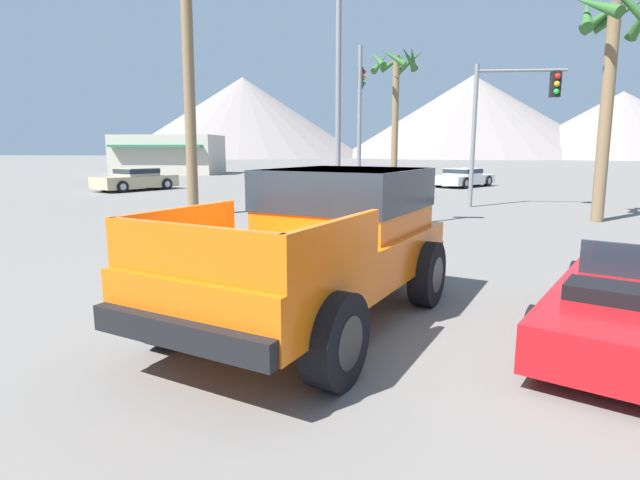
{
  "coord_description": "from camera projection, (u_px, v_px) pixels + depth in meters",
  "views": [
    {
      "loc": [
        0.54,
        -5.79,
        2.21
      ],
      "look_at": [
        -0.06,
        1.32,
        0.9
      ],
      "focal_mm": 28.0,
      "sensor_mm": 36.0,
      "label": 1
    }
  ],
  "objects": [
    {
      "name": "palm_tree_leaning",
      "position": [
        615.0,
        48.0,
        14.44
      ],
      "size": [
        2.81,
        2.64,
        6.82
      ],
      "color": "brown",
      "rests_on": "ground_plane"
    },
    {
      "name": "traffic_light_main",
      "position": [
        510.0,
        109.0,
        18.45
      ],
      "size": [
        3.29,
        0.38,
        5.27
      ],
      "color": "slate",
      "rests_on": "ground_plane"
    },
    {
      "name": "street_lamp_post",
      "position": [
        339.0,
        57.0,
        12.49
      ],
      "size": [
        0.9,
        0.24,
        7.39
      ],
      "color": "slate",
      "rests_on": "ground_plane"
    },
    {
      "name": "orange_pickup_truck",
      "position": [
        327.0,
        234.0,
        6.55
      ],
      "size": [
        3.8,
        5.26,
        1.94
      ],
      "rotation": [
        0.0,
        0.0,
        -0.42
      ],
      "color": "orange",
      "rests_on": "ground_plane"
    },
    {
      "name": "ground_plane",
      "position": [
        315.0,
        331.0,
        6.12
      ],
      "size": [
        320.0,
        320.0,
        0.0
      ],
      "primitive_type": "plane",
      "color": "slate"
    },
    {
      "name": "traffic_light_crosswalk",
      "position": [
        360.0,
        99.0,
        21.1
      ],
      "size": [
        0.38,
        4.05,
        6.16
      ],
      "rotation": [
        0.0,
        0.0,
        1.57
      ],
      "color": "slate",
      "rests_on": "ground_plane"
    },
    {
      "name": "parked_car_white",
      "position": [
        463.0,
        177.0,
        29.28
      ],
      "size": [
        4.12,
        4.35,
        1.08
      ],
      "rotation": [
        0.0,
        0.0,
        5.57
      ],
      "color": "white",
      "rests_on": "ground_plane"
    },
    {
      "name": "parked_car_tan",
      "position": [
        136.0,
        179.0,
        26.81
      ],
      "size": [
        3.88,
        4.54,
        1.19
      ],
      "rotation": [
        0.0,
        0.0,
        2.55
      ],
      "color": "tan",
      "rests_on": "ground_plane"
    },
    {
      "name": "palm_tree_short",
      "position": [
        396.0,
        83.0,
        27.09
      ],
      "size": [
        3.09,
        2.93,
        7.58
      ],
      "color": "brown",
      "rests_on": "ground_plane"
    },
    {
      "name": "storefront_building",
      "position": [
        169.0,
        155.0,
        44.35
      ],
      "size": [
        8.83,
        5.98,
        3.39
      ],
      "color": "#BCB2A3",
      "rests_on": "ground_plane"
    },
    {
      "name": "parked_car_blue",
      "position": [
        314.0,
        183.0,
        24.24
      ],
      "size": [
        3.54,
        4.55,
        1.13
      ],
      "rotation": [
        0.0,
        0.0,
        2.64
      ],
      "color": "#334C9E",
      "rests_on": "ground_plane"
    },
    {
      "name": "distant_mountain_range",
      "position": [
        382.0,
        119.0,
        128.9
      ],
      "size": [
        148.82,
        74.49,
        20.83
      ],
      "color": "gray",
      "rests_on": "ground_plane"
    }
  ]
}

